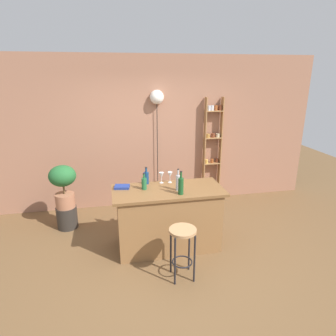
{
  "coord_description": "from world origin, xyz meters",
  "views": [
    {
      "loc": [
        -0.77,
        -3.48,
        2.49
      ],
      "look_at": [
        0.05,
        0.55,
        1.15
      ],
      "focal_mm": 31.55,
      "sensor_mm": 36.0,
      "label": 1
    }
  ],
  "objects_px": {
    "plant_stool": "(67,217)",
    "wine_glass_center": "(170,175)",
    "bar_stool": "(183,242)",
    "wine_glass_left": "(161,175)",
    "potted_plant": "(63,183)",
    "pendant_globe_light": "(157,98)",
    "bottle_olive_oil": "(181,186)",
    "cookbook": "(122,187)",
    "bottle_spirits_clear": "(144,183)",
    "spice_shelf": "(212,150)",
    "bottle_sauce_amber": "(146,177)",
    "bottle_vinegar": "(178,182)"
  },
  "relations": [
    {
      "from": "spice_shelf",
      "to": "bottle_spirits_clear",
      "type": "relative_size",
      "value": 8.54
    },
    {
      "from": "wine_glass_center",
      "to": "spice_shelf",
      "type": "bearing_deg",
      "value": 48.5
    },
    {
      "from": "wine_glass_left",
      "to": "potted_plant",
      "type": "bearing_deg",
      "value": 157.66
    },
    {
      "from": "bottle_spirits_clear",
      "to": "wine_glass_left",
      "type": "height_order",
      "value": "bottle_spirits_clear"
    },
    {
      "from": "plant_stool",
      "to": "cookbook",
      "type": "xyz_separation_m",
      "value": [
        0.91,
        -0.7,
        0.75
      ]
    },
    {
      "from": "bottle_olive_oil",
      "to": "wine_glass_center",
      "type": "height_order",
      "value": "bottle_olive_oil"
    },
    {
      "from": "cookbook",
      "to": "wine_glass_left",
      "type": "bearing_deg",
      "value": 18.69
    },
    {
      "from": "potted_plant",
      "to": "pendant_globe_light",
      "type": "height_order",
      "value": "pendant_globe_light"
    },
    {
      "from": "wine_glass_left",
      "to": "bottle_vinegar",
      "type": "bearing_deg",
      "value": -62.69
    },
    {
      "from": "bottle_vinegar",
      "to": "wine_glass_center",
      "type": "relative_size",
      "value": 1.92
    },
    {
      "from": "bottle_sauce_amber",
      "to": "bar_stool",
      "type": "bearing_deg",
      "value": -73.18
    },
    {
      "from": "potted_plant",
      "to": "bottle_vinegar",
      "type": "relative_size",
      "value": 2.27
    },
    {
      "from": "bar_stool",
      "to": "potted_plant",
      "type": "xyz_separation_m",
      "value": [
        -1.57,
        1.61,
        0.29
      ]
    },
    {
      "from": "wine_glass_center",
      "to": "cookbook",
      "type": "relative_size",
      "value": 0.78
    },
    {
      "from": "spice_shelf",
      "to": "potted_plant",
      "type": "relative_size",
      "value": 2.86
    },
    {
      "from": "plant_stool",
      "to": "wine_glass_left",
      "type": "bearing_deg",
      "value": -22.34
    },
    {
      "from": "potted_plant",
      "to": "bottle_vinegar",
      "type": "bearing_deg",
      "value": -29.63
    },
    {
      "from": "cookbook",
      "to": "potted_plant",
      "type": "bearing_deg",
      "value": 152.15
    },
    {
      "from": "wine_glass_left",
      "to": "cookbook",
      "type": "relative_size",
      "value": 0.78
    },
    {
      "from": "wine_glass_center",
      "to": "wine_glass_left",
      "type": "bearing_deg",
      "value": 177.07
    },
    {
      "from": "bar_stool",
      "to": "wine_glass_left",
      "type": "relative_size",
      "value": 4.16
    },
    {
      "from": "bottle_olive_oil",
      "to": "wine_glass_center",
      "type": "bearing_deg",
      "value": 96.23
    },
    {
      "from": "cookbook",
      "to": "pendant_globe_light",
      "type": "bearing_deg",
      "value": 71.38
    },
    {
      "from": "spice_shelf",
      "to": "wine_glass_center",
      "type": "relative_size",
      "value": 12.5
    },
    {
      "from": "spice_shelf",
      "to": "plant_stool",
      "type": "bearing_deg",
      "value": -166.95
    },
    {
      "from": "bottle_olive_oil",
      "to": "cookbook",
      "type": "height_order",
      "value": "bottle_olive_oil"
    },
    {
      "from": "spice_shelf",
      "to": "plant_stool",
      "type": "height_order",
      "value": "spice_shelf"
    },
    {
      "from": "spice_shelf",
      "to": "bottle_vinegar",
      "type": "distance_m",
      "value": 1.91
    },
    {
      "from": "plant_stool",
      "to": "wine_glass_center",
      "type": "relative_size",
      "value": 2.27
    },
    {
      "from": "spice_shelf",
      "to": "potted_plant",
      "type": "height_order",
      "value": "spice_shelf"
    },
    {
      "from": "bar_stool",
      "to": "bottle_sauce_amber",
      "type": "height_order",
      "value": "bottle_sauce_amber"
    },
    {
      "from": "bottle_sauce_amber",
      "to": "pendant_globe_light",
      "type": "xyz_separation_m",
      "value": [
        0.38,
        1.26,
        1.03
      ]
    },
    {
      "from": "spice_shelf",
      "to": "cookbook",
      "type": "xyz_separation_m",
      "value": [
        -1.83,
        -1.34,
        -0.12
      ]
    },
    {
      "from": "spice_shelf",
      "to": "bottle_sauce_amber",
      "type": "bearing_deg",
      "value": -139.8
    },
    {
      "from": "plant_stool",
      "to": "bottle_spirits_clear",
      "type": "distance_m",
      "value": 1.67
    },
    {
      "from": "cookbook",
      "to": "pendant_globe_light",
      "type": "height_order",
      "value": "pendant_globe_light"
    },
    {
      "from": "spice_shelf",
      "to": "pendant_globe_light",
      "type": "xyz_separation_m",
      "value": [
        -1.08,
        0.02,
        1.0
      ]
    },
    {
      "from": "bar_stool",
      "to": "bottle_olive_oil",
      "type": "xyz_separation_m",
      "value": [
        0.1,
        0.52,
        0.53
      ]
    },
    {
      "from": "bottle_sauce_amber",
      "to": "cookbook",
      "type": "distance_m",
      "value": 0.38
    },
    {
      "from": "bar_stool",
      "to": "bottle_sauce_amber",
      "type": "relative_size",
      "value": 2.65
    },
    {
      "from": "bottle_sauce_amber",
      "to": "bottle_vinegar",
      "type": "height_order",
      "value": "bottle_vinegar"
    },
    {
      "from": "bottle_olive_oil",
      "to": "cookbook",
      "type": "relative_size",
      "value": 1.57
    },
    {
      "from": "bar_stool",
      "to": "bottle_vinegar",
      "type": "xyz_separation_m",
      "value": [
        0.09,
        0.66,
        0.53
      ]
    },
    {
      "from": "potted_plant",
      "to": "wine_glass_left",
      "type": "distance_m",
      "value": 1.63
    },
    {
      "from": "bar_stool",
      "to": "bottle_spirits_clear",
      "type": "relative_size",
      "value": 2.84
    },
    {
      "from": "bottle_olive_oil",
      "to": "wine_glass_left",
      "type": "bearing_deg",
      "value": 110.74
    },
    {
      "from": "plant_stool",
      "to": "cookbook",
      "type": "bearing_deg",
      "value": -37.86
    },
    {
      "from": "bottle_spirits_clear",
      "to": "cookbook",
      "type": "distance_m",
      "value": 0.33
    },
    {
      "from": "bottle_olive_oil",
      "to": "cookbook",
      "type": "bearing_deg",
      "value": 153.52
    },
    {
      "from": "bottle_vinegar",
      "to": "cookbook",
      "type": "xyz_separation_m",
      "value": [
        -0.76,
        0.24,
        -0.1
      ]
    }
  ]
}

